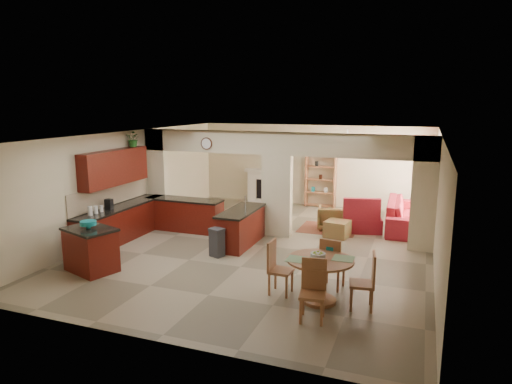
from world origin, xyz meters
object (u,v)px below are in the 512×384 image
(armchair, at_px, (331,218))
(sofa, at_px, (407,214))
(kitchen_island, at_px, (91,250))
(dining_table, at_px, (320,274))

(armchair, bearing_deg, sofa, -165.83)
(kitchen_island, height_order, armchair, kitchen_island)
(sofa, distance_m, armchair, 2.21)
(sofa, xyz_separation_m, armchair, (-2.03, -0.87, -0.07))
(kitchen_island, bearing_deg, sofa, 62.18)
(sofa, height_order, armchair, sofa)
(kitchen_island, distance_m, sofa, 8.56)
(dining_table, relative_size, sofa, 0.43)
(kitchen_island, distance_m, armchair, 6.54)
(dining_table, height_order, armchair, dining_table)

